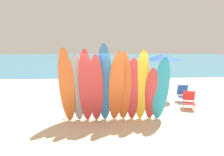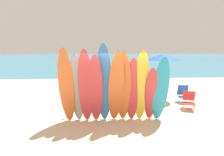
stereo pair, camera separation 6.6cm
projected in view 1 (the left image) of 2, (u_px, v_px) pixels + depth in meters
The scene contains 20 objects.
ground at pixel (106, 71), 21.93m from camera, with size 60.00×60.00×0.00m, color beige.
ocean_water at pixel (103, 60), 36.84m from camera, with size 60.00×40.00×0.02m, color teal.
surfboard_rack at pixel (114, 103), 8.04m from camera, with size 3.66×0.07×0.68m.
surfboard_orange_0 at pixel (67, 86), 7.25m from camera, with size 0.55×0.08×2.74m, color orange.
surfboard_grey_1 at pixel (78, 89), 7.33m from camera, with size 0.51×0.08×2.56m, color #999EA3.
surfboard_red_2 at pixel (86, 87), 7.22m from camera, with size 0.51×0.06×2.75m, color #D13D42.
surfboard_red_3 at pixel (96, 89), 7.27m from camera, with size 0.50×0.06×2.57m, color #D13D42.
surfboard_blue_4 at pixel (104, 84), 7.32m from camera, with size 0.53×0.08×2.90m, color #337AD1.
surfboard_orange_5 at pixel (116, 88), 7.29m from camera, with size 0.54×0.06×2.71m, color orange.
surfboard_orange_6 at pixel (124, 87), 7.40m from camera, with size 0.52×0.08×2.63m, color orange.
surfboard_red_7 at pixel (133, 90), 7.46m from camera, with size 0.48×0.06×2.41m, color #D13D42.
surfboard_yellow_8 at pixel (142, 86), 7.42m from camera, with size 0.52×0.08×2.69m, color yellow.
surfboard_red_9 at pixel (151, 94), 7.50m from camera, with size 0.46×0.08×2.10m, color #D13D42.
surfboard_teal_10 at pixel (161, 90), 7.43m from camera, with size 0.58×0.08×2.45m, color #289EC6.
beachgoer_near_rack at pixel (128, 73), 13.05m from camera, with size 0.51×0.48×1.72m.
beachgoer_photographing at pixel (113, 74), 13.83m from camera, with size 0.56×0.24×1.48m.
beachgoer_midbeach at pixel (132, 67), 16.01m from camera, with size 0.46×0.61×1.75m.
beach_chair_red at pixel (183, 93), 10.15m from camera, with size 0.57×0.70×0.83m.
beach_chair_blue at pixel (189, 99), 9.09m from camera, with size 0.73×0.88×0.79m.
beach_umbrella at pixel (162, 57), 10.47m from camera, with size 1.72×1.72×2.29m.
Camera 1 is at (-0.50, -7.76, 2.81)m, focal length 33.76 mm.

